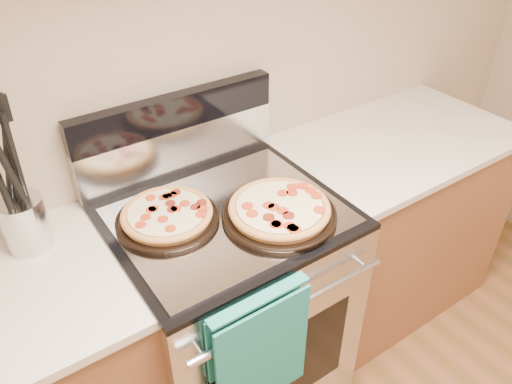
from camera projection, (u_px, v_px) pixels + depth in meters
wall_back at (164, 54)px, 1.64m from camera, size 4.00×0.00×4.00m
range_body at (229, 308)px, 1.92m from camera, size 0.76×0.68×0.90m
oven_window at (281, 370)px, 1.70m from camera, size 0.56×0.01×0.40m
cooktop at (225, 214)px, 1.66m from camera, size 0.76×0.68×0.02m
backsplash_lower at (179, 149)px, 1.81m from camera, size 0.76×0.06×0.18m
backsplash_upper at (175, 111)px, 1.72m from camera, size 0.76×0.06×0.12m
oven_handle at (293, 308)px, 1.47m from camera, size 0.70×0.03×0.03m
dish_towel at (259, 349)px, 1.47m from camera, size 0.32×0.05×0.42m
foil_sheet at (229, 215)px, 1.63m from camera, size 0.70×0.55×0.01m
cabinet_right at (384, 225)px, 2.35m from camera, size 1.00×0.62×0.88m
countertop_right at (400, 140)px, 2.09m from camera, size 1.02×0.64×0.03m
pepperoni_pizza_back at (167, 216)px, 1.59m from camera, size 0.42×0.42×0.04m
pepperoni_pizza_front at (279, 211)px, 1.60m from camera, size 0.43×0.43×0.05m
utensil_crock at (25, 223)px, 1.48m from camera, size 0.17×0.17×0.17m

